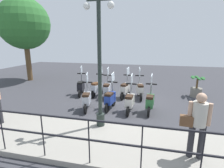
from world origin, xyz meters
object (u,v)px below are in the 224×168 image
at_px(lamp_post_near, 100,70).
at_px(scooter_near_2, 110,98).
at_px(potted_palm, 197,88).
at_px(scooter_far_4, 81,86).
at_px(pedestrian_with_bag, 198,121).
at_px(scooter_far_1, 125,89).
at_px(scooter_near_3, 87,99).
at_px(tree_large, 24,24).
at_px(scooter_far_2, 107,89).
at_px(scooter_far_0, 140,89).
at_px(scooter_near_0, 150,101).
at_px(scooter_far_3, 97,87).
at_px(scooter_near_1, 130,101).

bearing_deg(lamp_post_near, scooter_near_2, 3.18).
relative_size(potted_palm, scooter_far_4, 0.69).
distance_m(pedestrian_with_bag, scooter_far_4, 6.47).
height_order(lamp_post_near, scooter_far_1, lamp_post_near).
bearing_deg(scooter_near_3, tree_large, 41.98).
relative_size(scooter_far_2, scooter_far_4, 1.00).
xyz_separation_m(tree_large, scooter_far_1, (-2.51, -7.51, -3.48)).
height_order(scooter_far_0, scooter_far_1, same).
xyz_separation_m(pedestrian_with_bag, scooter_near_0, (2.83, 1.08, -0.60)).
distance_m(pedestrian_with_bag, scooter_far_3, 5.85).
relative_size(pedestrian_with_bag, scooter_near_2, 1.03).
height_order(scooter_near_0, scooter_near_3, same).
relative_size(tree_large, scooter_far_0, 3.72).
height_order(tree_large, scooter_far_1, tree_large).
height_order(pedestrian_with_bag, scooter_near_3, pedestrian_with_bag).
relative_size(potted_palm, scooter_near_1, 0.69).
bearing_deg(scooter_far_4, scooter_near_1, -133.44).
distance_m(pedestrian_with_bag, scooter_near_2, 3.96).
height_order(potted_palm, scooter_near_2, scooter_near_2).
relative_size(lamp_post_near, scooter_far_2, 2.69).
bearing_deg(scooter_far_1, scooter_far_0, -75.14).
bearing_deg(scooter_far_3, scooter_far_4, 107.19).
xyz_separation_m(potted_palm, scooter_near_1, (-2.86, 3.11, 0.04)).
distance_m(lamp_post_near, scooter_near_1, 2.33).
distance_m(potted_palm, scooter_far_0, 3.02).
xyz_separation_m(pedestrian_with_bag, scooter_far_2, (4.24, 3.22, -0.60)).
xyz_separation_m(lamp_post_near, scooter_near_2, (1.77, 0.10, -1.50)).
distance_m(scooter_near_3, scooter_far_0, 2.86).
bearing_deg(scooter_far_0, scooter_near_3, 121.90).
xyz_separation_m(scooter_near_1, scooter_far_0, (1.85, -0.26, 0.00)).
distance_m(scooter_near_2, scooter_far_2, 1.51).
height_order(tree_large, scooter_near_1, tree_large).
distance_m(scooter_near_1, scooter_far_2, 2.07).
relative_size(scooter_near_1, scooter_far_1, 1.00).
bearing_deg(scooter_near_0, scooter_far_1, 40.39).
bearing_deg(tree_large, scooter_far_0, -106.81).
bearing_deg(scooter_far_0, scooter_near_1, 159.64).
height_order(scooter_near_1, scooter_far_1, same).
distance_m(lamp_post_near, scooter_far_3, 3.86).
bearing_deg(scooter_far_0, scooter_near_0, -175.13).
bearing_deg(tree_large, scooter_near_1, -118.55).
bearing_deg(pedestrian_with_bag, scooter_far_2, 43.25).
bearing_deg(scooter_near_1, tree_large, 64.27).
relative_size(pedestrian_with_bag, scooter_far_1, 1.03).
height_order(pedestrian_with_bag, scooter_far_4, pedestrian_with_bag).
distance_m(scooter_near_2, scooter_far_0, 2.03).
bearing_deg(scooter_far_3, scooter_near_0, -102.93).
distance_m(scooter_near_0, scooter_far_0, 1.78).
bearing_deg(lamp_post_near, scooter_far_0, -16.21).
bearing_deg(scooter_near_3, scooter_near_2, -84.84).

